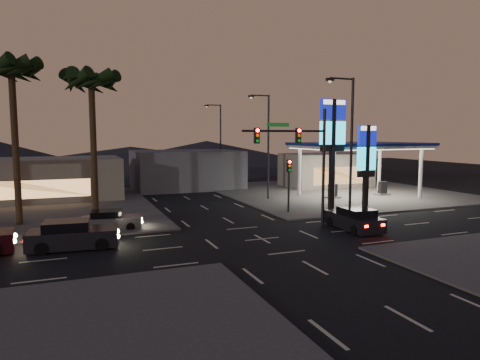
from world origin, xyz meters
name	(u,v)px	position (x,y,z in m)	size (l,w,h in m)	color
ground	(262,239)	(0.00, 0.00, 0.00)	(140.00, 140.00, 0.00)	black
corner_lot_ne	(335,192)	(16.00, 16.00, 0.06)	(24.00, 24.00, 0.12)	#47443F
corner_lot_nw	(1,211)	(-16.00, 16.00, 0.06)	(24.00, 24.00, 0.12)	#47443F
gas_station	(360,147)	(16.00, 12.00, 5.08)	(12.20, 8.20, 5.47)	silver
convenience_store	(326,170)	(18.00, 21.00, 2.00)	(10.00, 6.00, 4.00)	#726B5B
pylon_sign_tall	(333,133)	(8.50, 5.50, 6.39)	(2.20, 0.35, 9.00)	black
pylon_sign_short	(367,155)	(11.00, 4.50, 4.66)	(1.60, 0.35, 7.00)	black
traffic_signal_mast	(302,150)	(3.76, 1.99, 5.23)	(6.10, 0.39, 8.00)	black
pedestal_signal	(289,177)	(5.50, 6.98, 2.92)	(0.32, 0.39, 4.30)	black
streetlight_near	(349,143)	(6.79, 1.00, 5.72)	(2.14, 0.25, 10.00)	black
streetlight_mid	(266,140)	(6.79, 14.00, 5.72)	(2.14, 0.25, 10.00)	black
streetlight_far	(219,139)	(6.79, 28.00, 5.72)	(2.14, 0.25, 10.00)	black
palm_a	(91,90)	(-9.00, 9.50, 9.43)	(4.41, 4.41, 10.86)	black
palm_b	(12,79)	(-14.00, 9.50, 9.97)	(4.41, 4.41, 11.46)	black
building_far_west	(33,179)	(-14.00, 22.00, 2.00)	(16.00, 8.00, 4.00)	#726B5B
building_far_mid	(186,169)	(2.00, 26.00, 2.20)	(12.00, 9.00, 4.40)	#4C4C51
hill_right	(207,153)	(15.00, 60.00, 2.50)	(50.00, 50.00, 5.00)	black
hill_center	(131,157)	(0.00, 60.00, 2.00)	(60.00, 60.00, 4.00)	black
car_lane_a_front	(72,236)	(-10.66, 1.89, 0.73)	(4.96, 2.36, 1.58)	black
car_lane_b_front	(110,221)	(-8.29, 5.96, 0.60)	(4.13, 2.09, 1.30)	#5A595C
suv_station	(354,219)	(6.74, 0.10, 0.69)	(2.07, 4.52, 1.48)	black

